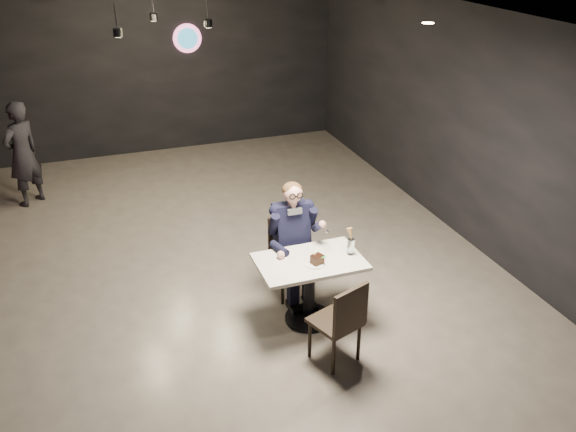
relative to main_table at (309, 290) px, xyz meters
name	(u,v)px	position (x,y,z in m)	size (l,w,h in m)	color
floor	(206,270)	(-0.83, 1.38, -0.38)	(9.00, 9.00, 0.00)	slate
wall_sign	(187,38)	(-0.03, 5.85, 1.62)	(0.50, 0.06, 0.50)	pink
pendant_lights	(159,6)	(-0.83, 3.38, 2.51)	(1.40, 1.20, 0.36)	black
main_table	(309,290)	(0.00, 0.00, 0.00)	(1.10, 0.70, 0.75)	white
chair_far	(292,259)	(0.00, 0.55, 0.09)	(0.42, 0.46, 0.92)	black
chair_near	(335,320)	(0.00, -0.68, 0.09)	(0.42, 0.46, 0.92)	black
seated_man	(292,239)	(0.00, 0.55, 0.34)	(0.60, 0.80, 1.44)	black
dessert_plate	(315,264)	(0.02, -0.10, 0.38)	(0.21, 0.21, 0.01)	white
cake_slice	(317,259)	(0.04, -0.10, 0.43)	(0.12, 0.10, 0.08)	black
mint_leaf	(323,257)	(0.09, -0.13, 0.47)	(0.07, 0.04, 0.01)	#2F8E2E
sundae_glass	(351,247)	(0.45, -0.02, 0.46)	(0.08, 0.08, 0.17)	silver
wafer_cone	(350,234)	(0.43, -0.03, 0.62)	(0.06, 0.06, 0.13)	#B48D4A
passerby	(23,154)	(-2.89, 4.20, 0.42)	(0.58, 0.38, 1.58)	black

